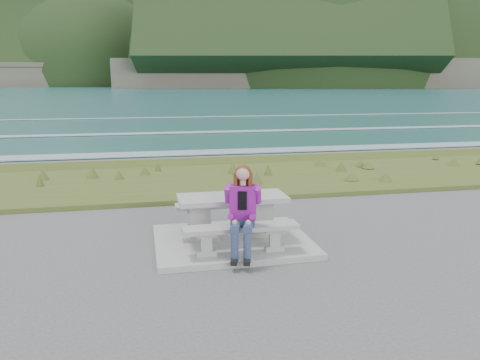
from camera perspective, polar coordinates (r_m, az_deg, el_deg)
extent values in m
cube|color=#A3A29E|center=(8.03, -0.93, -7.48)|extent=(2.60, 2.10, 0.10)
cube|color=#A3A29E|center=(7.92, -4.80, -7.11)|extent=(0.62, 0.12, 0.08)
cube|color=#A3A29E|center=(7.83, -4.84, -5.07)|extent=(0.34, 0.09, 0.51)
cube|color=#A3A29E|center=(7.75, -4.88, -2.99)|extent=(0.62, 0.12, 0.08)
cube|color=#A3A29E|center=(8.11, 2.84, -6.61)|extent=(0.62, 0.12, 0.08)
cube|color=#A3A29E|center=(8.02, 2.86, -4.62)|extent=(0.34, 0.09, 0.51)
cube|color=#A3A29E|center=(7.94, 2.88, -2.58)|extent=(0.62, 0.12, 0.08)
cube|color=#A3A29E|center=(7.81, -0.95, -2.22)|extent=(1.80, 0.75, 0.08)
cube|color=#A3A29E|center=(7.27, -4.10, -8.89)|extent=(0.30, 0.12, 0.08)
cube|color=#A3A29E|center=(7.21, -4.12, -7.78)|extent=(0.17, 0.09, 0.22)
cube|color=#A3A29E|center=(7.17, -4.14, -6.65)|extent=(0.30, 0.12, 0.08)
cube|color=#A3A29E|center=(7.48, 4.21, -8.28)|extent=(0.30, 0.12, 0.08)
cube|color=#A3A29E|center=(7.43, 4.23, -7.19)|extent=(0.17, 0.09, 0.22)
cube|color=#A3A29E|center=(7.38, 4.25, -6.09)|extent=(0.30, 0.12, 0.08)
cube|color=#A3A29E|center=(7.23, 0.12, -5.82)|extent=(1.80, 0.35, 0.07)
cube|color=#A3A29E|center=(8.58, -5.39, -5.61)|extent=(0.30, 0.12, 0.08)
cube|color=#A3A29E|center=(8.54, -5.41, -4.65)|extent=(0.17, 0.09, 0.22)
cube|color=#A3A29E|center=(8.49, -5.43, -3.68)|extent=(0.30, 0.12, 0.08)
cube|color=#A3A29E|center=(8.76, 1.67, -5.19)|extent=(0.30, 0.12, 0.08)
cube|color=#A3A29E|center=(8.72, 1.68, -4.25)|extent=(0.17, 0.09, 0.22)
cube|color=#A3A29E|center=(8.67, 1.68, -3.30)|extent=(0.30, 0.12, 0.08)
cube|color=#A3A29E|center=(8.55, -1.84, -3.01)|extent=(1.80, 0.35, 0.07)
cube|color=#3C5821|center=(12.81, -5.21, -0.36)|extent=(160.00, 4.50, 0.22)
cube|color=#645D4B|center=(15.64, -6.47, 1.87)|extent=(160.00, 0.80, 2.20)
plane|color=#225C60|center=(437.46, -11.96, 11.13)|extent=(1600.00, 1600.00, 0.00)
cube|color=silver|center=(21.94, -7.92, 0.12)|extent=(220.00, 3.00, 0.06)
cube|color=silver|center=(29.80, -9.04, 3.21)|extent=(220.00, 2.00, 0.06)
cube|color=silver|center=(41.70, -9.93, 5.65)|extent=(220.00, 1.40, 0.06)
cube|color=silver|center=(59.62, -10.60, 7.48)|extent=(220.00, 1.00, 0.06)
cube|color=#645D4B|center=(362.15, 9.59, 12.52)|extent=(296.14, 193.70, 18.00)
ellipsoid|color=black|center=(362.20, 9.61, 12.99)|extent=(311.77, 210.10, 215.25)
cube|color=#645D4B|center=(534.83, 25.55, 11.31)|extent=(224.66, 148.06, 18.00)
ellipsoid|color=black|center=(534.86, 25.58, 11.63)|extent=(236.23, 161.33, 164.60)
cube|color=#645D4B|center=(449.11, -17.24, 12.02)|extent=(201.55, 149.04, 18.00)
ellipsoid|color=black|center=(449.15, -17.26, 12.40)|extent=(211.86, 162.91, 139.28)
cube|color=navy|center=(7.08, 0.22, -7.34)|extent=(0.54, 0.76, 0.56)
cube|color=#961598|center=(7.14, 0.37, -2.66)|extent=(0.45, 0.33, 0.51)
sphere|color=#D8A887|center=(7.02, 0.36, 0.82)|extent=(0.22, 0.22, 0.22)
sphere|color=#532B13|center=(7.04, 0.37, 0.93)|extent=(0.24, 0.24, 0.24)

